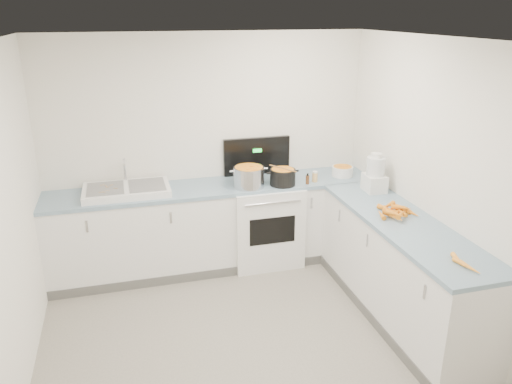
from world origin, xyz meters
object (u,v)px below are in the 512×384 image
object	(u,v)px
mixing_bowl	(342,171)
food_processor	(375,175)
extract_bottle	(307,180)
sink	(127,190)
spice_jar	(315,177)
steel_pot	(249,178)
black_pot	(283,178)
stove	(264,221)

from	to	relation	value
mixing_bowl	food_processor	distance (m)	0.57
food_processor	extract_bottle	bearing A→B (deg)	146.23
sink	spice_jar	world-z (taller)	sink
food_processor	spice_jar	bearing A→B (deg)	137.09
steel_pot	mixing_bowl	distance (m)	1.11
food_processor	steel_pot	bearing A→B (deg)	158.79
black_pot	extract_bottle	xyz separation A→B (m)	(0.27, -0.05, -0.03)
mixing_bowl	food_processor	bearing A→B (deg)	-79.41
stove	food_processor	size ratio (longest dim) A/B	3.37
spice_jar	mixing_bowl	bearing A→B (deg)	15.89
steel_pot	spice_jar	bearing A→B (deg)	-2.12
mixing_bowl	extract_bottle	world-z (taller)	mixing_bowl
steel_pot	extract_bottle	xyz separation A→B (m)	(0.63, -0.08, -0.05)
sink	steel_pot	size ratio (longest dim) A/B	2.65
black_pot	spice_jar	distance (m)	0.37
sink	spice_jar	xyz separation A→B (m)	(1.98, -0.16, 0.01)
black_pot	spice_jar	xyz separation A→B (m)	(0.37, 0.01, -0.03)
black_pot	spice_jar	size ratio (longest dim) A/B	2.66
stove	food_processor	world-z (taller)	stove
stove	mixing_bowl	bearing A→B (deg)	-2.63
steel_pot	mixing_bowl	bearing A→B (deg)	4.09
extract_bottle	spice_jar	xyz separation A→B (m)	(0.11, 0.05, 0.00)
stove	mixing_bowl	size ratio (longest dim) A/B	5.74
sink	black_pot	xyz separation A→B (m)	(1.61, -0.17, 0.04)
spice_jar	food_processor	world-z (taller)	food_processor
black_pot	spice_jar	bearing A→B (deg)	1.16
steel_pot	spice_jar	xyz separation A→B (m)	(0.73, -0.03, -0.05)
stove	extract_bottle	xyz separation A→B (m)	(0.43, -0.20, 0.51)
mixing_bowl	food_processor	xyz separation A→B (m)	(0.10, -0.55, 0.12)
steel_pot	extract_bottle	distance (m)	0.64
steel_pot	mixing_bowl	xyz separation A→B (m)	(1.11, 0.08, -0.04)
extract_bottle	food_processor	world-z (taller)	food_processor
sink	black_pot	size ratio (longest dim) A/B	3.17
black_pot	food_processor	xyz separation A→B (m)	(0.85, -0.43, 0.10)
steel_pot	sink	bearing A→B (deg)	173.77
steel_pot	spice_jar	distance (m)	0.74
stove	steel_pot	bearing A→B (deg)	-148.77
steel_pot	black_pot	distance (m)	0.36
mixing_bowl	stove	bearing A→B (deg)	177.37
spice_jar	food_processor	distance (m)	0.66
stove	black_pot	xyz separation A→B (m)	(0.16, -0.16, 0.54)
sink	steel_pot	xyz separation A→B (m)	(1.25, -0.14, 0.06)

